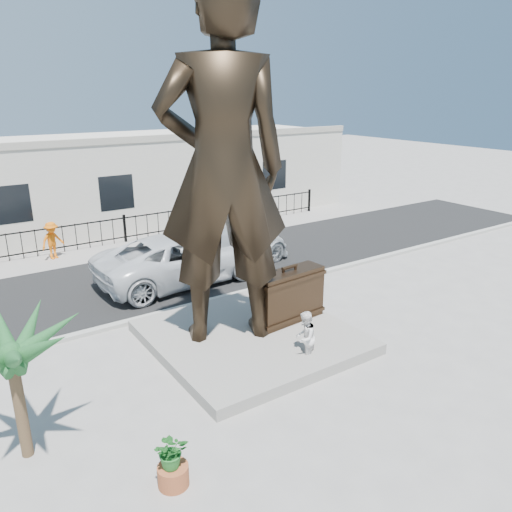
{
  "coord_description": "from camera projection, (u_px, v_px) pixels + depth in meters",
  "views": [
    {
      "loc": [
        -7.39,
        -8.94,
        6.7
      ],
      "look_at": [
        0.0,
        2.0,
        2.3
      ],
      "focal_mm": 35.0,
      "sensor_mm": 36.0,
      "label": 1
    }
  ],
  "objects": [
    {
      "name": "worker",
      "position": [
        52.0,
        240.0,
        20.58
      ],
      "size": [
        1.16,
        0.93,
        1.56
      ],
      "primitive_type": "imported",
      "rotation": [
        0.0,
        0.0,
        0.41
      ],
      "color": "orange",
      "rests_on": "far_sidewalk"
    },
    {
      "name": "far_sidewalk",
      "position": [
        132.0,
        246.0,
        22.5
      ],
      "size": [
        40.0,
        2.5,
        0.02
      ],
      "primitive_type": "cube",
      "color": "#9E9991",
      "rests_on": "ground"
    },
    {
      "name": "street",
      "position": [
        170.0,
        272.0,
        19.36
      ],
      "size": [
        40.0,
        7.0,
        0.01
      ],
      "primitive_type": "cube",
      "color": "black",
      "rests_on": "ground"
    },
    {
      "name": "fence",
      "position": [
        125.0,
        230.0,
        22.95
      ],
      "size": [
        22.0,
        0.1,
        1.2
      ],
      "primitive_type": "cube",
      "color": "black",
      "rests_on": "ground"
    },
    {
      "name": "car_white",
      "position": [
        183.0,
        258.0,
        18.16
      ],
      "size": [
        6.41,
        3.11,
        1.76
      ],
      "primitive_type": "imported",
      "rotation": [
        0.0,
        0.0,
        1.6
      ],
      "color": "silver",
      "rests_on": "street"
    },
    {
      "name": "palm_tree",
      "position": [
        28.0,
        454.0,
        9.65
      ],
      "size": [
        1.8,
        1.8,
        3.2
      ],
      "primitive_type": null,
      "color": "#1C4F23",
      "rests_on": "ground"
    },
    {
      "name": "car_silver",
      "position": [
        225.0,
        246.0,
        19.65
      ],
      "size": [
        6.08,
        3.34,
        1.67
      ],
      "primitive_type": "imported",
      "rotation": [
        0.0,
        0.0,
        1.75
      ],
      "color": "#B8BCBD",
      "rests_on": "street"
    },
    {
      "name": "ground",
      "position": [
        299.0,
        359.0,
        13.07
      ],
      "size": [
        100.0,
        100.0,
        0.0
      ],
      "primitive_type": "plane",
      "color": "#9E9991",
      "rests_on": "ground"
    },
    {
      "name": "tourist",
      "position": [
        305.0,
        338.0,
        12.7
      ],
      "size": [
        0.87,
        0.82,
        1.42
      ],
      "primitive_type": "imported",
      "rotation": [
        0.0,
        0.0,
        3.72
      ],
      "color": "white",
      "rests_on": "ground"
    },
    {
      "name": "plinth",
      "position": [
        251.0,
        337.0,
        13.94
      ],
      "size": [
        5.2,
        5.2,
        0.3
      ],
      "primitive_type": "cube",
      "color": "gray",
      "rests_on": "ground"
    },
    {
      "name": "building",
      "position": [
        94.0,
        182.0,
        25.74
      ],
      "size": [
        28.0,
        7.0,
        4.4
      ],
      "primitive_type": "cube",
      "color": "silver",
      "rests_on": "ground"
    },
    {
      "name": "curb",
      "position": [
        214.0,
        300.0,
        16.59
      ],
      "size": [
        40.0,
        0.25,
        0.12
      ],
      "primitive_type": "cube",
      "color": "#A5A399",
      "rests_on": "ground"
    },
    {
      "name": "statue",
      "position": [
        223.0,
        169.0,
        12.39
      ],
      "size": [
        3.87,
        3.21,
        9.07
      ],
      "primitive_type": "imported",
      "rotation": [
        0.0,
        0.0,
        2.77
      ],
      "color": "black",
      "rests_on": "plinth"
    },
    {
      "name": "shrub",
      "position": [
        172.0,
        451.0,
        8.68
      ],
      "size": [
        0.74,
        0.7,
        0.66
      ],
      "primitive_type": "imported",
      "rotation": [
        0.0,
        0.0,
        -0.37
      ],
      "color": "#236E27",
      "rests_on": "planter"
    },
    {
      "name": "suitcase",
      "position": [
        289.0,
        296.0,
        14.38
      ],
      "size": [
        2.22,
        0.87,
        1.53
      ],
      "primitive_type": "cube",
      "rotation": [
        0.0,
        0.0,
        0.08
      ],
      "color": "#302114",
      "rests_on": "plinth"
    },
    {
      "name": "planter",
      "position": [
        173.0,
        475.0,
        8.85
      ],
      "size": [
        0.56,
        0.56,
        0.4
      ],
      "primitive_type": "cylinder",
      "color": "#9E4D29",
      "rests_on": "ground"
    }
  ]
}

